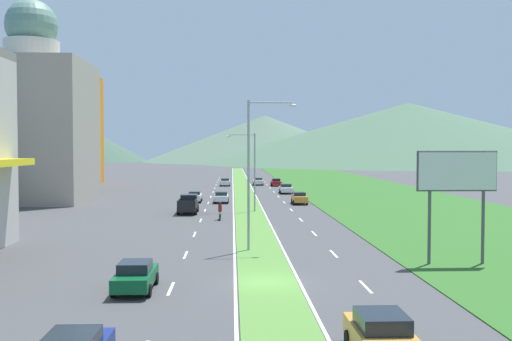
{
  "coord_description": "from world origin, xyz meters",
  "views": [
    {
      "loc": [
        -1.91,
        -30.7,
        7.27
      ],
      "look_at": [
        1.07,
        40.62,
        4.53
      ],
      "focal_mm": 40.26,
      "sensor_mm": 36.0,
      "label": 1
    }
  ],
  "objects": [
    {
      "name": "lane_dash_right_11",
      "position": [
        5.1,
        83.98,
        0.01
      ],
      "size": [
        0.16,
        2.8,
        0.01
      ],
      "primitive_type": "cube",
      "color": "silver",
      "rests_on": "ground_plane"
    },
    {
      "name": "car_6",
      "position": [
        6.81,
        61.6,
        0.79
      ],
      "size": [
        2.04,
        4.71,
        1.56
      ],
      "rotation": [
        0.0,
        0.0,
        -1.57
      ],
      "color": "silver",
      "rests_on": "ground_plane"
    },
    {
      "name": "hill_far_left",
      "position": [
        -112.57,
        290.56,
        17.74
      ],
      "size": [
        126.63,
        126.63,
        35.49
      ],
      "primitive_type": "cone",
      "color": "#3D5647",
      "rests_on": "ground_plane"
    },
    {
      "name": "lane_dash_left_4",
      "position": [
        -5.1,
        17.81,
        0.01
      ],
      "size": [
        0.16,
        2.8,
        0.01
      ],
      "primitive_type": "cube",
      "color": "silver",
      "rests_on": "ground_plane"
    },
    {
      "name": "lane_dash_right_10",
      "position": [
        5.1,
        74.53,
        0.01
      ],
      "size": [
        0.16,
        2.8,
        0.01
      ],
      "primitive_type": "cube",
      "color": "silver",
      "rests_on": "ground_plane"
    },
    {
      "name": "ground_plane",
      "position": [
        0.0,
        0.0,
        0.0
      ],
      "size": [
        600.0,
        600.0,
        0.0
      ],
      "primitive_type": "plane",
      "color": "#424244"
    },
    {
      "name": "car_4",
      "position": [
        3.23,
        -11.53,
        0.81
      ],
      "size": [
        2.03,
        4.45,
        1.62
      ],
      "rotation": [
        0.0,
        0.0,
        -1.57
      ],
      "color": "#C6842D",
      "rests_on": "ground_plane"
    },
    {
      "name": "billboard_roadside",
      "position": [
        12.09,
        4.35,
        5.46
      ],
      "size": [
        5.07,
        0.28,
        7.13
      ],
      "color": "#4C4C51",
      "rests_on": "ground_plane"
    },
    {
      "name": "lane_dash_right_7",
      "position": [
        5.1,
        46.17,
        0.01
      ],
      "size": [
        0.16,
        2.8,
        0.01
      ],
      "primitive_type": "cube",
      "color": "silver",
      "rests_on": "ground_plane"
    },
    {
      "name": "lane_dash_right_14",
      "position": [
        5.1,
        112.34,
        0.01
      ],
      "size": [
        0.16,
        2.8,
        0.01
      ],
      "primitive_type": "cube",
      "color": "silver",
      "rests_on": "ground_plane"
    },
    {
      "name": "street_lamp_near",
      "position": [
        -0.38,
        9.83,
        6.12
      ],
      "size": [
        3.52,
        0.28,
        10.67
      ],
      "color": "#99999E",
      "rests_on": "ground_plane"
    },
    {
      "name": "edge_line_median_left",
      "position": [
        -1.75,
        60.0,
        0.01
      ],
      "size": [
        0.16,
        240.0,
        0.01
      ],
      "primitive_type": "cube",
      "color": "silver",
      "rests_on": "ground_plane"
    },
    {
      "name": "lane_dash_right_13",
      "position": [
        5.1,
        102.88,
        0.01
      ],
      "size": [
        0.16,
        2.8,
        0.01
      ],
      "primitive_type": "cube",
      "color": "silver",
      "rests_on": "ground_plane"
    },
    {
      "name": "edge_line_median_right",
      "position": [
        1.75,
        60.0,
        0.01
      ],
      "size": [
        0.16,
        240.0,
        0.01
      ],
      "primitive_type": "cube",
      "color": "silver",
      "rests_on": "ground_plane"
    },
    {
      "name": "lane_dash_right_6",
      "position": [
        5.1,
        36.72,
        0.01
      ],
      "size": [
        0.16,
        2.8,
        0.01
      ],
      "primitive_type": "cube",
      "color": "silver",
      "rests_on": "ground_plane"
    },
    {
      "name": "lane_dash_left_5",
      "position": [
        -5.1,
        27.26,
        0.01
      ],
      "size": [
        0.16,
        2.8,
        0.01
      ],
      "primitive_type": "cube",
      "color": "silver",
      "rests_on": "ground_plane"
    },
    {
      "name": "lane_dash_right_9",
      "position": [
        5.1,
        65.07,
        0.01
      ],
      "size": [
        0.16,
        2.8,
        0.01
      ],
      "primitive_type": "cube",
      "color": "silver",
      "rests_on": "ground_plane"
    },
    {
      "name": "street_lamp_mid",
      "position": [
        0.3,
        35.11,
        5.24
      ],
      "size": [
        3.38,
        0.37,
        9.01
      ],
      "color": "#99999E",
      "rests_on": "ground_plane"
    },
    {
      "name": "lane_dash_left_12",
      "position": [
        -5.1,
        93.43,
        0.01
      ],
      "size": [
        0.16,
        2.8,
        0.01
      ],
      "primitive_type": "cube",
      "color": "silver",
      "rests_on": "ground_plane"
    },
    {
      "name": "lane_dash_left_10",
      "position": [
        -5.1,
        74.53,
        0.01
      ],
      "size": [
        0.16,
        2.8,
        0.01
      ],
      "primitive_type": "cube",
      "color": "silver",
      "rests_on": "ground_plane"
    },
    {
      "name": "lane_dash_right_4",
      "position": [
        5.1,
        17.81,
        0.01
      ],
      "size": [
        0.16,
        2.8,
        0.01
      ],
      "primitive_type": "cube",
      "color": "silver",
      "rests_on": "ground_plane"
    },
    {
      "name": "grass_verge_right",
      "position": [
        20.6,
        60.0,
        0.03
      ],
      "size": [
        24.0,
        240.0,
        0.06
      ],
      "primitive_type": "cube",
      "color": "#2D6023",
      "rests_on": "ground_plane"
    },
    {
      "name": "car_1",
      "position": [
        -3.26,
        80.92,
        0.76
      ],
      "size": [
        1.94,
        4.41,
        1.48
      ],
      "rotation": [
        0.0,
        0.0,
        1.57
      ],
      "color": "silver",
      "rests_on": "ground_plane"
    },
    {
      "name": "car_8",
      "position": [
        3.27,
        83.14,
        0.76
      ],
      "size": [
        2.02,
        4.57,
        1.46
      ],
      "rotation": [
        0.0,
        0.0,
        -1.57
      ],
      "color": "silver",
      "rests_on": "ground_plane"
    },
    {
      "name": "pickup_truck_0",
      "position": [
        -6.85,
        34.0,
        0.98
      ],
      "size": [
        2.18,
        5.4,
        2.0
      ],
      "rotation": [
        0.0,
        0.0,
        1.57
      ],
      "color": "black",
      "rests_on": "ground_plane"
    },
    {
      "name": "lane_dash_left_11",
      "position": [
        -5.1,
        83.98,
        0.01
      ],
      "size": [
        0.16,
        2.8,
        0.01
      ],
      "primitive_type": "cube",
      "color": "silver",
      "rests_on": "ground_plane"
    },
    {
      "name": "car_2",
      "position": [
        6.9,
        43.86,
        0.8
      ],
      "size": [
        1.91,
        4.04,
        1.56
      ],
      "rotation": [
        0.0,
        0.0,
        -1.57
      ],
      "color": "#C6842D",
      "rests_on": "ground_plane"
    },
    {
      "name": "lane_dash_left_7",
      "position": [
        -5.1,
        46.17,
        0.01
      ],
      "size": [
        0.16,
        2.8,
        0.01
      ],
      "primitive_type": "cube",
      "color": "silver",
      "rests_on": "ground_plane"
    },
    {
      "name": "grass_median",
      "position": [
        0.0,
        60.0,
        0.03
      ],
      "size": [
        3.2,
        240.0,
        0.06
      ],
      "primitive_type": "cube",
      "color": "#518438",
      "rests_on": "ground_plane"
    },
    {
      "name": "lane_dash_left_9",
      "position": [
        -5.1,
        65.07,
        0.01
      ],
      "size": [
        0.16,
        2.8,
        0.01
      ],
      "primitive_type": "cube",
      "color": "silver",
      "rests_on": "ground_plane"
    },
    {
      "name": "lane_dash_left_3",
      "position": [
        -5.1,
        8.36,
        0.01
      ],
      "size": [
        0.16,
        2.8,
        0.01
      ],
      "primitive_type": "cube",
      "color": "silver",
      "rests_on": "ground_plane"
    },
    {
      "name": "lane_dash_left_13",
      "position": [
        -5.1,
        102.88,
        0.01
      ],
      "size": [
        0.16,
        2.8,
        0.01
      ],
      "primitive_type": "cube",
      "color": "silver",
      "rests_on": "ground_plane"
    },
    {
      "name": "lane_dash_right_12",
      "position": [
        5.1,
        93.43,
        0.01
      ],
      "size": [
        0.16,
        2.8,
        0.01
      ],
      "primitive_type": "cube",
      "color": "silver",
      "rests_on": "ground_plane"
    },
    {
      "name": "car_5",
      "position": [
        -6.96,
        47.02,
        0.77
      ],
      "size": [
        1.86,
        4.54,
        1.47
      ],
      "rotation": [
        0.0,
        0.0,
        1.57
      ],
      "color": "silver",
      "rests_on": "ground_plane"
    },
    {
      "name": "hill_far_right",
      "position": [
        85.41,
        251.14,
        14.98
      ],
      "size": [
        208.8,
        208.8,
        29.96
      ],
      "primitive_type": "cone",
      "color": "#47664C",
      "rests_on": "ground_plane"
    },
    {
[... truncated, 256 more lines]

